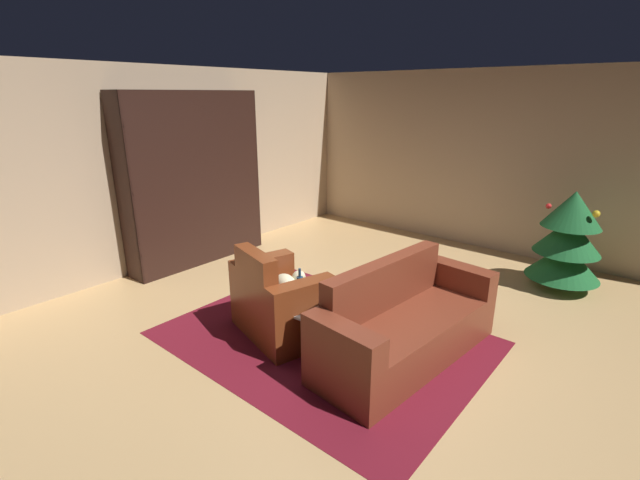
% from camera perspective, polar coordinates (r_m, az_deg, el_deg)
% --- Properties ---
extents(ground_plane, '(8.09, 8.09, 0.00)m').
position_cam_1_polar(ground_plane, '(4.50, 4.06, -11.74)').
color(ground_plane, tan).
extents(wall_back, '(6.27, 0.06, 2.60)m').
position_cam_1_polar(wall_back, '(7.01, 21.18, 9.33)').
color(wall_back, tan).
rests_on(wall_back, ground).
extents(wall_left, '(0.06, 6.86, 2.60)m').
position_cam_1_polar(wall_left, '(6.30, -19.32, 8.64)').
color(wall_left, tan).
rests_on(wall_left, ground).
extents(area_rug, '(2.91, 2.21, 0.01)m').
position_cam_1_polar(area_rug, '(4.39, 0.49, -12.48)').
color(area_rug, maroon).
rests_on(area_rug, ground).
extents(bookshelf_unit, '(0.40, 1.97, 2.29)m').
position_cam_1_polar(bookshelf_unit, '(6.31, -14.85, 7.31)').
color(bookshelf_unit, black).
rests_on(bookshelf_unit, ground).
extents(armchair_red, '(1.10, 0.90, 0.90)m').
position_cam_1_polar(armchair_red, '(4.34, -5.28, -8.16)').
color(armchair_red, brown).
rests_on(armchair_red, ground).
extents(couch_red, '(0.89, 1.95, 0.85)m').
position_cam_1_polar(couch_red, '(4.06, 10.76, -10.82)').
color(couch_red, maroon).
rests_on(couch_red, ground).
extents(coffee_table, '(0.80, 0.80, 0.43)m').
position_cam_1_polar(coffee_table, '(4.14, 0.49, -8.28)').
color(coffee_table, black).
rests_on(coffee_table, ground).
extents(book_stack_on_table, '(0.22, 0.17, 0.07)m').
position_cam_1_polar(book_stack_on_table, '(4.18, 0.34, -6.91)').
color(book_stack_on_table, red).
rests_on(book_stack_on_table, coffee_table).
extents(bottle_on_table, '(0.06, 0.06, 0.32)m').
position_cam_1_polar(bottle_on_table, '(4.09, -2.60, -6.19)').
color(bottle_on_table, navy).
rests_on(bottle_on_table, coffee_table).
extents(decorated_tree, '(0.83, 0.83, 1.20)m').
position_cam_1_polar(decorated_tree, '(5.98, 29.29, 0.08)').
color(decorated_tree, brown).
rests_on(decorated_tree, ground).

